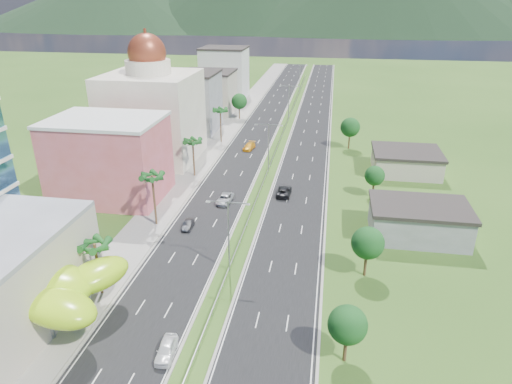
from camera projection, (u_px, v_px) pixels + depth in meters
The scene contains 32 objects.
ground at pixel (212, 315), 56.29m from camera, with size 500.00×500.00×0.00m, color #2D5119.
road_left at pixel (262, 124), 138.81m from camera, with size 11.00×260.00×0.04m, color black.
road_right at pixel (311, 126), 136.57m from camera, with size 11.00×260.00×0.04m, color black.
sidewalk_left at pixel (232, 123), 140.21m from camera, with size 7.00×260.00×0.12m, color gray.
median_guardrail at pixel (280, 140), 121.16m from camera, with size 0.10×216.06×0.76m.
streetlight_median_b at pixel (228, 229), 62.64m from camera, with size 6.04×0.25×11.00m.
streetlight_median_c at pixel (269, 143), 98.82m from camera, with size 6.04×0.25×11.00m.
streetlight_median_d at pixel (289, 99), 139.52m from camera, with size 6.04×0.25×11.00m.
streetlight_median_e at pixel (300, 75), 180.22m from camera, with size 6.04×0.25×11.00m.
lime_canopy at pixel (37, 285), 53.66m from camera, with size 18.00×15.00×7.40m.
pink_shophouse at pixel (109, 160), 86.42m from camera, with size 20.00×15.00×15.00m, color #C75352.
domed_building at pixel (152, 112), 105.68m from camera, with size 20.00×20.00×28.70m.
midrise_grey at pixel (189, 103), 129.48m from camera, with size 16.00×15.00×16.00m, color gray.
midrise_beige at pixel (209, 93), 149.98m from camera, with size 16.00×15.00×13.00m, color #BDAF9C.
midrise_white at pixel (225, 74), 169.79m from camera, with size 16.00×15.00×18.00m, color silver.
shed_near at pixel (418, 222), 73.72m from camera, with size 15.00×10.00×5.00m, color gray.
shed_far at pixel (406, 163), 100.68m from camera, with size 14.00×12.00×4.40m, color #BDAF9C.
palm_tree_b at pixel (95, 247), 57.59m from camera, with size 3.60×3.60×8.10m.
palm_tree_c at pixel (152, 178), 75.10m from camera, with size 3.60×3.60×9.60m.
palm_tree_d at pixel (193, 143), 96.29m from camera, with size 3.60×3.60×8.60m.
palm_tree_e at pixel (220, 111), 118.60m from camera, with size 3.60×3.60×9.40m.
leafy_tree_lfar at pixel (239, 101), 142.30m from camera, with size 4.90×4.90×8.05m.
leafy_tree_ra at pixel (348, 325), 47.47m from camera, with size 4.20×4.20×6.90m.
leafy_tree_rb at pixel (368, 243), 62.24m from camera, with size 4.55×4.55×7.47m.
leafy_tree_rc at pixel (375, 176), 87.44m from camera, with size 3.85×3.85×6.33m.
leafy_tree_rd at pixel (350, 127), 114.69m from camera, with size 4.90×4.90×8.05m.
mountain_ridge at pixel (383, 34), 454.36m from camera, with size 860.00×140.00×90.00m, color black, non-canonical shape.
car_white_near_left at pixel (166, 349), 49.71m from camera, with size 1.86×4.63×1.58m, color white.
car_dark_left at pixel (188, 225), 76.90m from camera, with size 1.36×3.91×1.29m, color black.
car_silver_mid_left at pixel (225, 199), 86.30m from camera, with size 2.47×5.35×1.49m, color #A8ACB0.
car_yellow_far_left at pixel (249, 146), 115.83m from camera, with size 2.18×5.35×1.55m, color gold.
car_dark_far_right at pixel (284, 191), 89.52m from camera, with size 2.61×5.67×1.58m, color black.
Camera 1 is at (12.76, -44.03, 36.44)m, focal length 32.00 mm.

